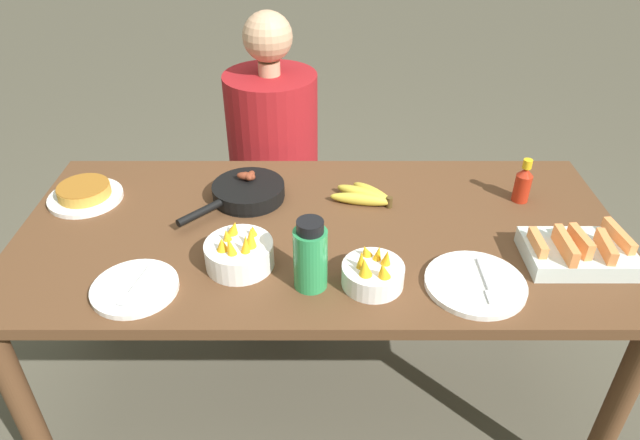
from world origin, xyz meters
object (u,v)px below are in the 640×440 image
object	(u,v)px
banana_bunch	(366,196)
melon_tray	(578,252)
empty_plate_far_left	(475,284)
hot_sauce_bottle	(523,183)
fruit_bowl_citrus	(239,252)
water_bottle	(310,256)
person_figure	(276,189)
fruit_bowl_mango	(373,273)
skillet	(247,191)
empty_plate_near_front	(135,288)
frittata_plate_center	(85,193)

from	to	relation	value
banana_bunch	melon_tray	xyz separation A→B (m)	(0.56, -0.31, 0.01)
banana_bunch	empty_plate_far_left	world-z (taller)	banana_bunch
hot_sauce_bottle	empty_plate_far_left	bearing A→B (deg)	-119.43
fruit_bowl_citrus	hot_sauce_bottle	xyz separation A→B (m)	(0.86, 0.33, 0.02)
banana_bunch	empty_plate_far_left	bearing A→B (deg)	-58.18
empty_plate_far_left	fruit_bowl_citrus	xyz separation A→B (m)	(-0.63, 0.09, 0.03)
water_bottle	hot_sauce_bottle	size ratio (longest dim) A/B	1.37
fruit_bowl_citrus	person_figure	distance (m)	0.90
empty_plate_far_left	fruit_bowl_mango	xyz separation A→B (m)	(-0.27, 0.01, 0.03)
fruit_bowl_citrus	water_bottle	world-z (taller)	water_bottle
melon_tray	water_bottle	world-z (taller)	water_bottle
empty_plate_far_left	person_figure	xyz separation A→B (m)	(-0.60, 0.93, -0.28)
melon_tray	fruit_bowl_citrus	size ratio (longest dim) A/B	1.53
skillet	empty_plate_near_front	distance (m)	0.51
skillet	empty_plate_far_left	distance (m)	0.77
banana_bunch	empty_plate_near_front	world-z (taller)	banana_bunch
water_bottle	person_figure	bearing A→B (deg)	100.11
empty_plate_near_front	empty_plate_far_left	distance (m)	0.89
hot_sauce_bottle	empty_plate_near_front	bearing A→B (deg)	-158.65
fruit_bowl_mango	empty_plate_far_left	bearing A→B (deg)	-1.87
empty_plate_far_left	fruit_bowl_mango	size ratio (longest dim) A/B	1.62
hot_sauce_bottle	fruit_bowl_citrus	bearing A→B (deg)	-158.93
empty_plate_far_left	fruit_bowl_mango	distance (m)	0.27
skillet	hot_sauce_bottle	xyz separation A→B (m)	(0.88, -0.01, 0.04)
water_bottle	hot_sauce_bottle	distance (m)	0.79
melon_tray	person_figure	world-z (taller)	person_figure
skillet	fruit_bowl_citrus	distance (m)	0.34
water_bottle	empty_plate_near_front	bearing A→B (deg)	-177.03
frittata_plate_center	banana_bunch	bearing A→B (deg)	-0.53
frittata_plate_center	hot_sauce_bottle	size ratio (longest dim) A/B	1.59
water_bottle	hot_sauce_bottle	xyz separation A→B (m)	(0.67, 0.42, -0.03)
melon_tray	frittata_plate_center	world-z (taller)	melon_tray
person_figure	frittata_plate_center	bearing A→B (deg)	-138.43
empty_plate_near_front	hot_sauce_bottle	distance (m)	1.21
banana_bunch	frittata_plate_center	bearing A→B (deg)	179.47
empty_plate_far_left	water_bottle	size ratio (longest dim) A/B	1.31
melon_tray	empty_plate_near_front	bearing A→B (deg)	-174.13
empty_plate_far_left	person_figure	bearing A→B (deg)	122.64
fruit_bowl_citrus	person_figure	bearing A→B (deg)	87.94
person_figure	fruit_bowl_citrus	bearing A→B (deg)	-92.06
empty_plate_far_left	hot_sauce_bottle	distance (m)	0.49
banana_bunch	hot_sauce_bottle	distance (m)	0.50
skillet	hot_sauce_bottle	world-z (taller)	hot_sauce_bottle
fruit_bowl_citrus	hot_sauce_bottle	distance (m)	0.93
melon_tray	empty_plate_far_left	distance (m)	0.32
melon_tray	empty_plate_far_left	bearing A→B (deg)	-160.84
empty_plate_far_left	melon_tray	bearing A→B (deg)	19.16
empty_plate_far_left	fruit_bowl_citrus	bearing A→B (deg)	171.86
skillet	hot_sauce_bottle	distance (m)	0.88
empty_plate_near_front	banana_bunch	bearing A→B (deg)	34.71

